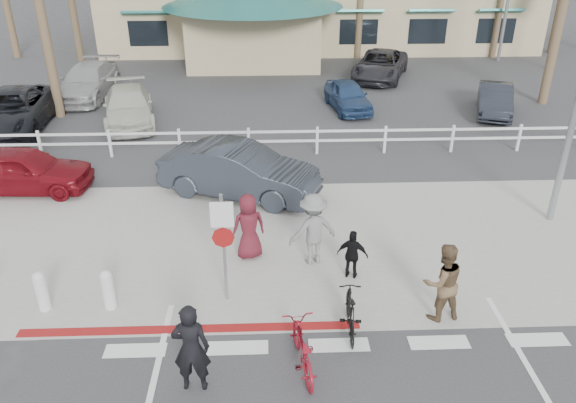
{
  "coord_description": "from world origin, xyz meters",
  "views": [
    {
      "loc": [
        -1.34,
        -7.9,
        7.65
      ],
      "look_at": [
        -0.88,
        3.96,
        1.5
      ],
      "focal_mm": 35.0,
      "sensor_mm": 36.0,
      "label": 1
    }
  ],
  "objects_px": {
    "sign_post": "(224,243)",
    "bike_red": "(302,349)",
    "car_red_compact": "(23,170)",
    "bike_black": "(350,312)",
    "car_white_sedan": "(239,171)"
  },
  "relations": [
    {
      "from": "bike_red",
      "to": "car_red_compact",
      "type": "height_order",
      "value": "car_red_compact"
    },
    {
      "from": "sign_post",
      "to": "bike_black",
      "type": "height_order",
      "value": "sign_post"
    },
    {
      "from": "bike_black",
      "to": "car_red_compact",
      "type": "distance_m",
      "value": 11.35
    },
    {
      "from": "bike_red",
      "to": "car_red_compact",
      "type": "bearing_deg",
      "value": -52.77
    },
    {
      "from": "bike_black",
      "to": "car_red_compact",
      "type": "bearing_deg",
      "value": -34.32
    },
    {
      "from": "sign_post",
      "to": "bike_black",
      "type": "distance_m",
      "value": 2.98
    },
    {
      "from": "sign_post",
      "to": "bike_black",
      "type": "xyz_separation_m",
      "value": [
        2.57,
        -1.14,
        -0.98
      ]
    },
    {
      "from": "sign_post",
      "to": "bike_black",
      "type": "bearing_deg",
      "value": -23.99
    },
    {
      "from": "sign_post",
      "to": "car_red_compact",
      "type": "bearing_deg",
      "value": 138.49
    },
    {
      "from": "sign_post",
      "to": "bike_red",
      "type": "relative_size",
      "value": 1.69
    },
    {
      "from": "car_white_sedan",
      "to": "car_red_compact",
      "type": "xyz_separation_m",
      "value": [
        -6.57,
        0.56,
        -0.09
      ]
    },
    {
      "from": "car_white_sedan",
      "to": "sign_post",
      "type": "bearing_deg",
      "value": -159.36
    },
    {
      "from": "sign_post",
      "to": "bike_red",
      "type": "xyz_separation_m",
      "value": [
        1.53,
        -2.16,
        -1.0
      ]
    },
    {
      "from": "car_white_sedan",
      "to": "car_red_compact",
      "type": "bearing_deg",
      "value": 106.98
    },
    {
      "from": "sign_post",
      "to": "car_white_sedan",
      "type": "distance_m",
      "value": 5.21
    }
  ]
}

